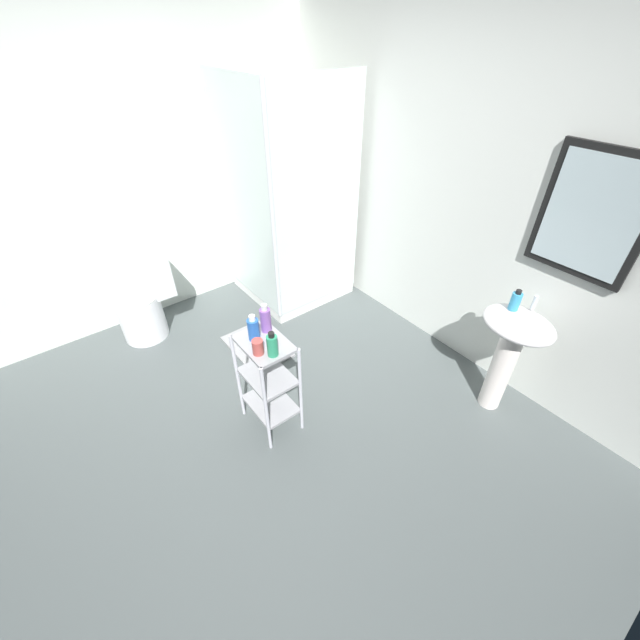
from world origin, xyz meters
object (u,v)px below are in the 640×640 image
object	(u,v)px
conditioner_bottle_purple	(266,319)
bath_mat	(257,346)
body_wash_bottle_green	(272,345)
shampoo_bottle_blue	(253,329)
shower_stall	(288,255)
pedestal_sink	(511,344)
hand_soap_bottle	(516,301)
storage_cart	(268,378)
rinse_cup	(258,347)
toilet	(145,304)

from	to	relation	value
conditioner_bottle_purple	bath_mat	size ratio (longest dim) A/B	0.32
body_wash_bottle_green	shampoo_bottle_blue	bearing A→B (deg)	-176.36
shower_stall	body_wash_bottle_green	xyz separation A→B (m)	(1.37, -1.03, 0.35)
pedestal_sink	hand_soap_bottle	distance (m)	0.30
hand_soap_bottle	body_wash_bottle_green	world-z (taller)	hand_soap_bottle
conditioner_bottle_purple	bath_mat	bearing A→B (deg)	159.77
shower_stall	storage_cart	size ratio (longest dim) A/B	2.70
shower_stall	body_wash_bottle_green	distance (m)	1.75
rinse_cup	bath_mat	bearing A→B (deg)	154.18
shampoo_bottle_blue	bath_mat	size ratio (longest dim) A/B	0.29
body_wash_bottle_green	bath_mat	bearing A→B (deg)	159.16
shower_stall	storage_cart	bearing A→B (deg)	-39.23
rinse_cup	shower_stall	bearing A→B (deg)	140.21
hand_soap_bottle	body_wash_bottle_green	distance (m)	1.55
storage_cart	hand_soap_bottle	bearing A→B (deg)	60.67
storage_cart	shampoo_bottle_blue	xyz separation A→B (m)	(-0.06, -0.03, 0.38)
shower_stall	toilet	bearing A→B (deg)	-101.09
conditioner_bottle_purple	shower_stall	bearing A→B (deg)	140.89
shampoo_bottle_blue	body_wash_bottle_green	bearing A→B (deg)	3.64
toilet	body_wash_bottle_green	size ratio (longest dim) A/B	4.62
shower_stall	body_wash_bottle_green	size ratio (longest dim) A/B	12.17
pedestal_sink	conditioner_bottle_purple	size ratio (longest dim) A/B	4.16
pedestal_sink	toilet	distance (m)	2.91
storage_cart	body_wash_bottle_green	world-z (taller)	body_wash_bottle_green
toilet	hand_soap_bottle	xyz separation A→B (m)	(2.29, 1.70, 0.56)
rinse_cup	bath_mat	size ratio (longest dim) A/B	0.16
shower_stall	hand_soap_bottle	distance (m)	2.10
conditioner_bottle_purple	body_wash_bottle_green	bearing A→B (deg)	-22.68
conditioner_bottle_purple	storage_cart	bearing A→B (deg)	-40.69
shower_stall	bath_mat	bearing A→B (deg)	-54.50
storage_cart	body_wash_bottle_green	distance (m)	0.40
storage_cart	conditioner_bottle_purple	xyz separation A→B (m)	(-0.09, 0.08, 0.39)
body_wash_bottle_green	shower_stall	bearing A→B (deg)	143.09
rinse_cup	conditioner_bottle_purple	bearing A→B (deg)	135.43
body_wash_bottle_green	rinse_cup	xyz separation A→B (m)	(-0.06, -0.06, -0.03)
shower_stall	shampoo_bottle_blue	size ratio (longest dim) A/B	11.34
body_wash_bottle_green	rinse_cup	world-z (taller)	body_wash_bottle_green
hand_soap_bottle	conditioner_bottle_purple	distance (m)	1.57
pedestal_sink	hand_soap_bottle	bearing A→B (deg)	162.69
body_wash_bottle_green	storage_cart	bearing A→B (deg)	173.45
body_wash_bottle_green	pedestal_sink	bearing A→B (deg)	62.15
pedestal_sink	toilet	size ratio (longest dim) A/B	1.07
toilet	storage_cart	bearing A→B (deg)	11.90
pedestal_sink	toilet	bearing A→B (deg)	-144.59
body_wash_bottle_green	conditioner_bottle_purple	bearing A→B (deg)	157.32
conditioner_bottle_purple	bath_mat	world-z (taller)	conditioner_bottle_purple
body_wash_bottle_green	bath_mat	xyz separation A→B (m)	(-0.88, 0.33, -0.80)
conditioner_bottle_purple	rinse_cup	size ratio (longest dim) A/B	2.04
toilet	shower_stall	bearing A→B (deg)	78.91
hand_soap_bottle	toilet	bearing A→B (deg)	-143.31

